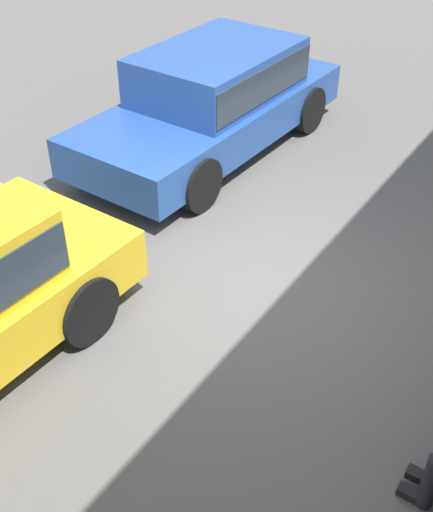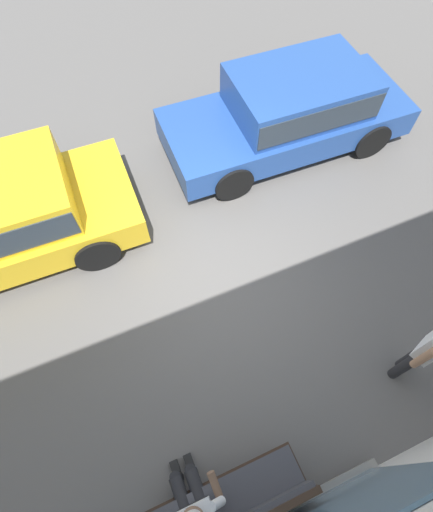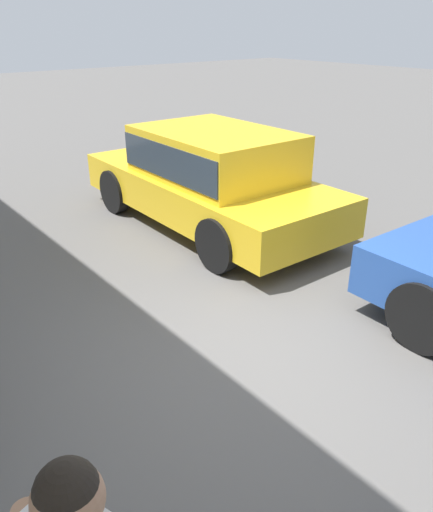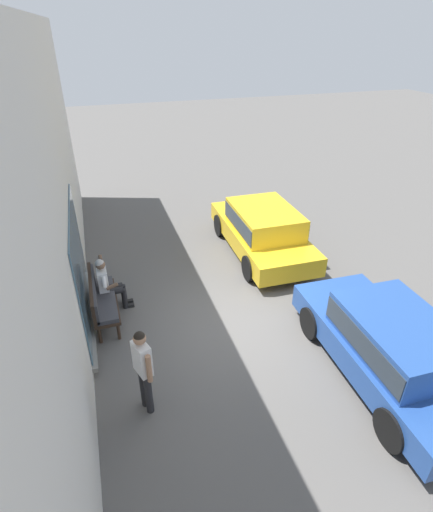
% 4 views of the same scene
% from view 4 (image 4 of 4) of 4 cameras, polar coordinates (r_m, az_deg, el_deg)
% --- Properties ---
extents(ground_plane, '(60.00, 60.00, 0.00)m').
position_cam_4_polar(ground_plane, '(9.23, 2.97, -9.46)').
color(ground_plane, '#565451').
extents(building_facade, '(18.00, 0.51, 6.05)m').
position_cam_4_polar(building_facade, '(7.26, -22.48, 4.51)').
color(building_facade, beige).
rests_on(building_facade, ground_plane).
extents(bench, '(1.79, 0.55, 1.03)m').
position_cam_4_polar(bench, '(9.34, -16.34, -5.69)').
color(bench, '#332319').
rests_on(bench, ground_plane).
extents(person_on_phone, '(0.73, 0.74, 1.36)m').
position_cam_4_polar(person_on_phone, '(9.56, -15.24, -3.71)').
color(person_on_phone, black).
rests_on(person_on_phone, ground_plane).
extents(parked_car_near, '(4.42, 1.96, 1.43)m').
position_cam_4_polar(parked_car_near, '(8.17, 23.72, -11.51)').
color(parked_car_near, '#23478E').
rests_on(parked_car_near, ground_plane).
extents(parked_car_mid, '(4.37, 2.00, 1.45)m').
position_cam_4_polar(parked_car_mid, '(11.59, 6.61, 3.96)').
color(parked_car_mid, gold).
rests_on(parked_car_mid, ground_plane).
extents(pedestrian_standing, '(0.52, 0.31, 1.73)m').
position_cam_4_polar(pedestrian_standing, '(6.92, -10.47, -15.12)').
color(pedestrian_standing, '#232326').
rests_on(pedestrian_standing, ground_plane).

